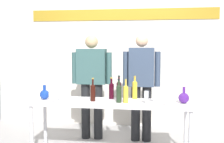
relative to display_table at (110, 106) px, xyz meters
The scene contains 19 objects.
back_wall 1.69m from the display_table, 90.00° to the left, with size 4.84×0.11×3.00m.
display_table is the anchor object (origin of this frame).
decanter_blue_left 0.95m from the display_table, behind, with size 0.13×0.13×0.20m.
decanter_blue_right 0.98m from the display_table, ahead, with size 0.14×0.14×0.22m.
presenter_left 0.78m from the display_table, 122.61° to the left, with size 0.64×0.22×1.65m.
presenter_right 0.78m from the display_table, 57.39° to the left, with size 0.58×0.22×1.66m.
wine_bottle_0 0.29m from the display_table, 16.05° to the right, with size 0.07×0.07×0.31m.
wine_bottle_1 0.27m from the display_table, 94.34° to the left, with size 0.07×0.07×0.31m.
wine_bottle_2 0.24m from the display_table, 26.53° to the right, with size 0.07×0.07×0.31m.
wine_bottle_3 0.31m from the display_table, behind, with size 0.07×0.07×0.32m.
wine_bottle_4 0.30m from the display_table, 65.09° to the left, with size 0.07×0.07×0.33m.
wine_bottle_5 0.44m from the display_table, 36.98° to the left, with size 0.07×0.07×0.33m.
wine_glass_left_0 0.80m from the display_table, 163.45° to the right, with size 0.07×0.07×0.16m.
wine_glass_left_1 0.82m from the display_table, behind, with size 0.06×0.06×0.14m.
wine_glass_left_2 0.74m from the display_table, behind, with size 0.07×0.07×0.14m.
wine_glass_right_0 0.61m from the display_table, ahead, with size 0.06×0.06×0.15m.
wine_glass_right_1 0.79m from the display_table, 14.88° to the right, with size 0.06×0.06×0.13m.
wine_glass_right_2 0.53m from the display_table, 10.86° to the right, with size 0.06×0.06×0.17m.
wine_glass_right_3 0.69m from the display_table, 19.51° to the left, with size 0.07×0.07×0.15m.
Camera 1 is at (0.56, -3.70, 1.47)m, focal length 44.98 mm.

